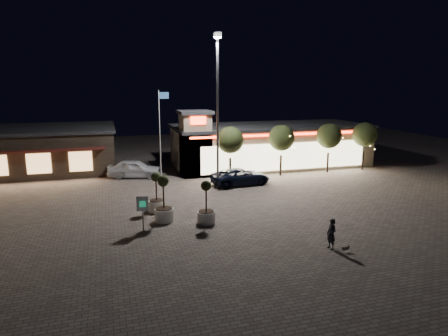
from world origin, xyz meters
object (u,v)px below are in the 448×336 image
object	(u,v)px
pedestrian	(331,234)
planter_left	(157,199)
pickup_truck	(241,176)
planter_mid	(164,207)
white_sedan	(135,169)
valet_sign	(143,207)

from	to	relation	value
pedestrian	planter_left	size ratio (longest dim) A/B	0.60
pickup_truck	planter_mid	distance (m)	10.67
white_sedan	planter_left	world-z (taller)	planter_left
valet_sign	planter_mid	bearing A→B (deg)	43.48
pickup_truck	valet_sign	xyz separation A→B (m)	(-9.05, -8.81, 0.76)
white_sedan	planter_left	xyz separation A→B (m)	(0.70, -10.59, 0.02)
pedestrian	valet_sign	size ratio (longest dim) A/B	0.78
pickup_truck	planter_mid	xyz separation A→B (m)	(-7.63, -7.46, 0.20)
pickup_truck	pedestrian	size ratio (longest dim) A/B	3.12
pedestrian	valet_sign	world-z (taller)	valet_sign
white_sedan	planter_mid	xyz separation A→B (m)	(0.90, -12.74, 0.08)
white_sedan	planter_left	size ratio (longest dim) A/B	1.78
planter_mid	planter_left	bearing A→B (deg)	95.31
white_sedan	pickup_truck	bearing A→B (deg)	-107.78
pickup_truck	pedestrian	world-z (taller)	pedestrian
planter_mid	valet_sign	world-z (taller)	planter_mid
valet_sign	planter_left	bearing A→B (deg)	70.73
pickup_truck	white_sedan	world-z (taller)	white_sedan
pedestrian	planter_mid	world-z (taller)	planter_mid
pedestrian	planter_mid	xyz separation A→B (m)	(-7.79, 6.83, 0.09)
planter_left	planter_mid	distance (m)	2.16
pickup_truck	pedestrian	distance (m)	14.29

